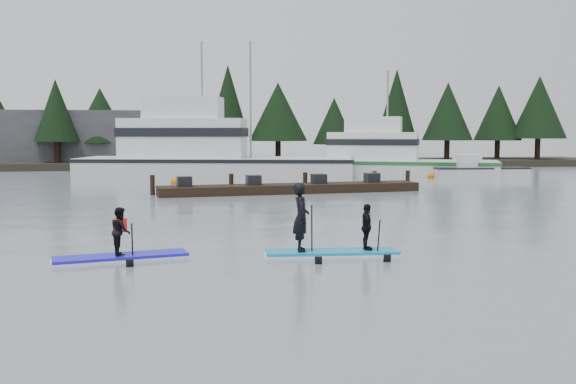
{
  "coord_description": "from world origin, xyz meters",
  "views": [
    {
      "loc": [
        -3.31,
        -15.57,
        3.15
      ],
      "look_at": [
        0.0,
        6.0,
        1.1
      ],
      "focal_mm": 40.0,
      "sensor_mm": 36.0,
      "label": 1
    }
  ],
  "objects": [
    {
      "name": "paddleboard_duo",
      "position": [
        0.12,
        0.3,
        0.63
      ],
      "size": [
        3.44,
        1.22,
        2.34
      ],
      "rotation": [
        0.0,
        0.0,
        -0.06
      ],
      "color": "#1483C1",
      "rests_on": "ground"
    },
    {
      "name": "treeline",
      "position": [
        0.0,
        42.0,
        0.0
      ],
      "size": [
        60.0,
        4.0,
        8.0
      ],
      "primitive_type": null,
      "color": "black",
      "rests_on": "ground"
    },
    {
      "name": "ground",
      "position": [
        0.0,
        0.0,
        0.0
      ],
      "size": [
        160.0,
        160.0,
        0.0
      ],
      "primitive_type": "plane",
      "color": "gray",
      "rests_on": "ground"
    },
    {
      "name": "fishing_boat_large",
      "position": [
        -2.06,
        29.31,
        0.8
      ],
      "size": [
        19.34,
        8.92,
        10.42
      ],
      "rotation": [
        0.0,
        0.0,
        -0.21
      ],
      "color": "silver",
      "rests_on": "ground"
    },
    {
      "name": "paddleboard_solo",
      "position": [
        -5.02,
        0.52,
        0.4
      ],
      "size": [
        3.34,
        1.46,
        1.79
      ],
      "rotation": [
        0.0,
        0.0,
        0.22
      ],
      "color": "#1C16D6",
      "rests_on": "ground"
    },
    {
      "name": "far_shore",
      "position": [
        0.0,
        42.0,
        0.3
      ],
      "size": [
        70.0,
        8.0,
        0.6
      ],
      "primitive_type": "cube",
      "color": "#2D281E",
      "rests_on": "ground"
    },
    {
      "name": "buoy_d",
      "position": [
        6.25,
        18.63,
        0.0
      ],
      "size": [
        0.56,
        0.56,
        0.56
      ],
      "primitive_type": "sphere",
      "color": "orange",
      "rests_on": "ground"
    },
    {
      "name": "skiff",
      "position": [
        16.31,
        25.62,
        0.37
      ],
      "size": [
        6.39,
        2.18,
        0.74
      ],
      "primitive_type": "cube",
      "rotation": [
        0.0,
        0.0,
        -0.05
      ],
      "color": "silver",
      "rests_on": "ground"
    },
    {
      "name": "buoy_c",
      "position": [
        13.05,
        26.26,
        0.0
      ],
      "size": [
        0.5,
        0.5,
        0.5
      ],
      "primitive_type": "sphere",
      "color": "orange",
      "rests_on": "ground"
    },
    {
      "name": "buoy_b",
      "position": [
        -4.22,
        23.63,
        0.0
      ],
      "size": [
        0.55,
        0.55,
        0.55
      ],
      "primitive_type": "sphere",
      "color": "orange",
      "rests_on": "ground"
    },
    {
      "name": "waterfront_building",
      "position": [
        -14.0,
        44.0,
        2.5
      ],
      "size": [
        18.0,
        6.0,
        5.0
      ],
      "primitive_type": "cube",
      "color": "#4C4C51",
      "rests_on": "ground"
    },
    {
      "name": "fishing_boat_medium",
      "position": [
        11.11,
        29.22,
        0.6
      ],
      "size": [
        14.59,
        9.17,
        8.46
      ],
      "rotation": [
        0.0,
        0.0,
        -0.4
      ],
      "color": "silver",
      "rests_on": "ground"
    },
    {
      "name": "floating_dock",
      "position": [
        1.87,
        17.07,
        0.23
      ],
      "size": [
        13.77,
        3.47,
        0.46
      ],
      "primitive_type": "cube",
      "rotation": [
        0.0,
        0.0,
        0.12
      ],
      "color": "black",
      "rests_on": "ground"
    }
  ]
}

